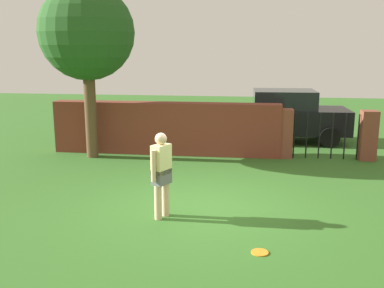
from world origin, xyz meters
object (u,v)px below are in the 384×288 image
(tree, at_px, (87,34))
(person, at_px, (161,171))
(frisbee_orange, at_px, (260,252))
(car, at_px, (283,116))

(tree, height_order, person, tree)
(tree, height_order, frisbee_orange, tree)
(person, xyz_separation_m, frisbee_orange, (1.80, -1.26, -0.89))
(tree, relative_size, car, 1.13)
(person, height_order, car, car)
(person, height_order, frisbee_orange, person)
(tree, xyz_separation_m, person, (2.91, -4.35, -2.58))
(person, distance_m, car, 7.74)
(frisbee_orange, bearing_deg, tree, 130.03)
(person, bearing_deg, frisbee_orange, -97.38)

